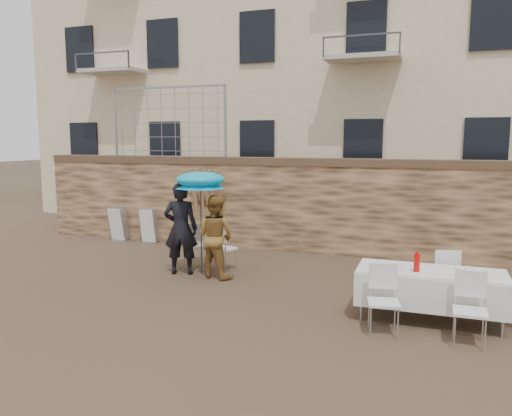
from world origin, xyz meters
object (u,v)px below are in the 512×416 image
(table_chair_front_right, at_px, (470,310))
(banquet_table, at_px, (431,273))
(man_suit, at_px, (181,229))
(chair_stack_right, at_px, (151,225))
(table_chair_front_left, at_px, (384,301))
(soda_bottle, at_px, (417,263))
(umbrella, at_px, (200,183))
(chair_stack_left, at_px, (121,223))
(woman_dress, at_px, (215,237))
(table_chair_back, at_px, (443,277))
(couple_chair_left, at_px, (194,245))
(couple_chair_right, at_px, (224,247))

(table_chair_front_right, bearing_deg, banquet_table, 124.02)
(man_suit, relative_size, table_chair_front_right, 1.92)
(table_chair_front_right, bearing_deg, chair_stack_right, 149.89)
(man_suit, xyz_separation_m, table_chair_front_left, (4.12, -1.87, -0.44))
(soda_bottle, bearing_deg, table_chair_front_right, -40.60)
(banquet_table, height_order, soda_bottle, soda_bottle)
(umbrella, bearing_deg, chair_stack_left, 145.69)
(man_suit, bearing_deg, woman_dress, 163.49)
(table_chair_front_right, relative_size, table_chair_back, 1.00)
(woman_dress, xyz_separation_m, banquet_table, (3.97, -1.12, -0.08))
(man_suit, distance_m, table_chair_back, 4.95)
(table_chair_front_left, height_order, table_chair_back, same)
(woman_dress, distance_m, table_chair_back, 4.19)
(soda_bottle, relative_size, chair_stack_left, 0.28)
(couple_chair_left, distance_m, table_chair_back, 4.99)
(umbrella, height_order, table_chair_front_left, umbrella)
(chair_stack_left, bearing_deg, banquet_table, -24.80)
(man_suit, relative_size, chair_stack_left, 2.00)
(couple_chair_right, height_order, chair_stack_right, couple_chair_right)
(table_chair_back, relative_size, chair_stack_right, 1.04)
(table_chair_front_left, xyz_separation_m, chair_stack_right, (-6.35, 4.38, -0.02))
(woman_dress, xyz_separation_m, umbrella, (-0.35, 0.10, 1.03))
(man_suit, bearing_deg, table_chair_front_left, 139.11)
(table_chair_front_left, xyz_separation_m, table_chair_back, (0.80, 1.55, 0.00))
(table_chair_back, height_order, chair_stack_left, table_chair_back)
(woman_dress, height_order, soda_bottle, woman_dress)
(man_suit, relative_size, table_chair_front_left, 1.92)
(woman_dress, bearing_deg, man_suit, 13.40)
(table_chair_front_right, height_order, chair_stack_right, table_chair_front_right)
(man_suit, height_order, table_chair_front_right, man_suit)
(woman_dress, bearing_deg, chair_stack_left, -19.49)
(table_chair_front_right, bearing_deg, man_suit, 160.64)
(umbrella, height_order, chair_stack_right, umbrella)
(woman_dress, relative_size, chair_stack_right, 1.76)
(couple_chair_left, distance_m, chair_stack_left, 3.69)
(banquet_table, xyz_separation_m, chair_stack_left, (-7.85, 3.63, -0.27))
(umbrella, bearing_deg, man_suit, -165.96)
(couple_chair_left, relative_size, chair_stack_right, 1.04)
(umbrella, distance_m, soda_bottle, 4.44)
(umbrella, height_order, chair_stack_left, umbrella)
(banquet_table, height_order, table_chair_back, table_chair_back)
(woman_dress, height_order, chair_stack_right, woman_dress)
(couple_chair_right, relative_size, table_chair_front_left, 1.00)
(couple_chair_right, xyz_separation_m, table_chair_back, (4.22, -0.87, 0.00))
(woman_dress, bearing_deg, umbrella, -2.54)
(table_chair_front_right, bearing_deg, umbrella, 158.12)
(umbrella, height_order, soda_bottle, umbrella)
(man_suit, xyz_separation_m, woman_dress, (0.75, 0.00, -0.11))
(man_suit, relative_size, soda_bottle, 7.09)
(couple_chair_left, bearing_deg, chair_stack_right, -76.75)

